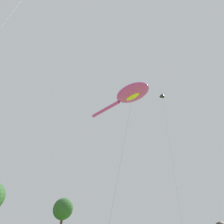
% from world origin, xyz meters
% --- Properties ---
extents(big_show_kite, '(4.67, 8.90, 14.94)m').
position_xyz_m(big_show_kite, '(4.37, 11.61, 14.36)').
color(big_show_kite, '#CC3899').
rests_on(big_show_kite, ground).
extents(small_kite_tiny_distant, '(3.91, 1.99, 22.32)m').
position_xyz_m(small_kite_tiny_distant, '(15.82, 14.63, 21.72)').
color(small_kite_tiny_distant, black).
rests_on(small_kite_tiny_distant, ground).
extents(tree_broad_distant, '(6.12, 6.12, 9.63)m').
position_xyz_m(tree_broad_distant, '(20.68, 59.02, 6.53)').
color(tree_broad_distant, '#513823').
rests_on(tree_broad_distant, ground).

